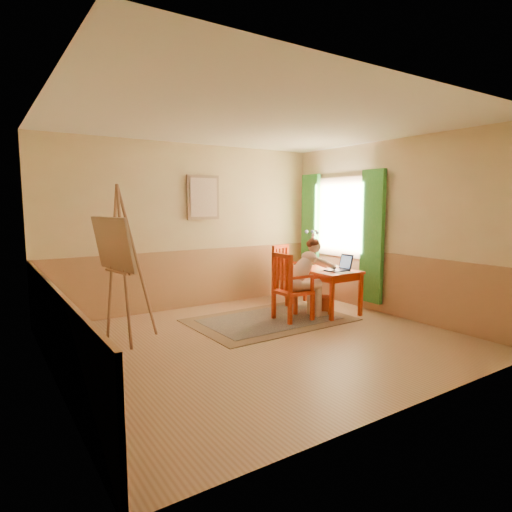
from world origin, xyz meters
TOP-DOWN VIEW (x-y plane):
  - room at (0.00, 0.00)m, footprint 5.04×4.54m
  - wainscot at (0.00, 0.80)m, footprint 5.00×4.50m
  - window at (2.42, 1.10)m, footprint 0.12×2.01m
  - wall_portrait at (0.25, 2.20)m, footprint 0.60×0.05m
  - rug at (0.64, 0.76)m, footprint 2.43×1.64m
  - table at (1.70, 0.73)m, footprint 0.72×1.20m
  - chair_left at (0.88, 0.56)m, footprint 0.49×0.46m
  - chair_back at (1.69, 1.68)m, footprint 0.57×0.59m
  - figure at (1.18, 0.55)m, footprint 0.92×0.40m
  - laptop at (1.80, 0.43)m, footprint 0.43×0.26m
  - papers at (1.81, 0.72)m, footprint 0.64×1.19m
  - vase at (1.89, 1.21)m, footprint 0.22×0.31m
  - wastebasket at (1.61, 0.59)m, footprint 0.36×0.36m
  - easel at (-1.60, 0.94)m, footprint 0.75×0.92m

SIDE VIEW (x-z plane):
  - rug at x=0.64m, z-range 0.00..0.02m
  - wastebasket at x=1.61m, z-range 0.00..0.29m
  - wainscot at x=0.00m, z-range 0.00..1.00m
  - chair_back at x=1.69m, z-range 0.00..1.03m
  - chair_left at x=0.88m, z-range 0.00..1.05m
  - table at x=1.70m, z-range 0.27..0.99m
  - figure at x=1.18m, z-range 0.06..1.32m
  - papers at x=1.81m, z-range 0.72..0.73m
  - laptop at x=1.80m, z-range 0.64..0.90m
  - vase at x=1.89m, z-range 0.69..1.32m
  - easel at x=-1.60m, z-range 0.19..2.23m
  - window at x=2.42m, z-range 0.25..2.45m
  - room at x=0.00m, z-range -0.02..2.82m
  - wall_portrait at x=0.25m, z-range 1.52..2.28m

